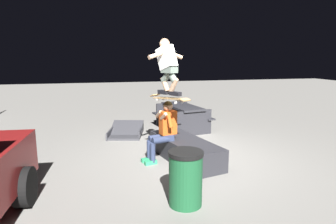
{
  "coord_description": "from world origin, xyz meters",
  "views": [
    {
      "loc": [
        -5.96,
        1.89,
        2.2
      ],
      "look_at": [
        -0.07,
        0.48,
        1.06
      ],
      "focal_mm": 31.23,
      "sensor_mm": 36.0,
      "label": 1
    }
  ],
  "objects": [
    {
      "name": "ground_plane",
      "position": [
        0.0,
        0.0,
        0.0
      ],
      "size": [
        40.0,
        40.0,
        0.0
      ],
      "primitive_type": "plane",
      "color": "gray"
    },
    {
      "name": "skater_airborne",
      "position": [
        -0.22,
        0.53,
        2.06
      ],
      "size": [
        0.63,
        0.82,
        1.12
      ],
      "color": "black"
    },
    {
      "name": "ledge_box_main",
      "position": [
        -0.16,
        0.13,
        0.23
      ],
      "size": [
        2.16,
        1.2,
        0.46
      ],
      "primitive_type": "cube",
      "rotation": [
        0.0,
        0.0,
        0.23
      ],
      "color": "#28282D",
      "rests_on": "ground"
    },
    {
      "name": "trash_bin",
      "position": [
        -2.04,
        0.68,
        0.42
      ],
      "size": [
        0.53,
        0.53,
        0.84
      ],
      "color": "#19512D",
      "rests_on": "ground"
    },
    {
      "name": "skateboard",
      "position": [
        -0.27,
        0.5,
        1.38
      ],
      "size": [
        0.99,
        0.66,
        0.13
      ],
      "color": "#AD8451"
    },
    {
      "name": "kicker_ramp",
      "position": [
        2.2,
        1.17,
        0.07
      ],
      "size": [
        1.39,
        1.18,
        0.41
      ],
      "color": "#38383D",
      "rests_on": "ground"
    },
    {
      "name": "person_sitting_on_ledge",
      "position": [
        -0.09,
        0.58,
        0.71
      ],
      "size": [
        0.59,
        0.79,
        1.29
      ],
      "color": "#2D3856",
      "rests_on": "ground"
    },
    {
      "name": "picnic_table_back",
      "position": [
        2.46,
        -0.57,
        0.5
      ],
      "size": [
        1.9,
        1.61,
        0.75
      ],
      "color": "#28282D",
      "rests_on": "ground"
    }
  ]
}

